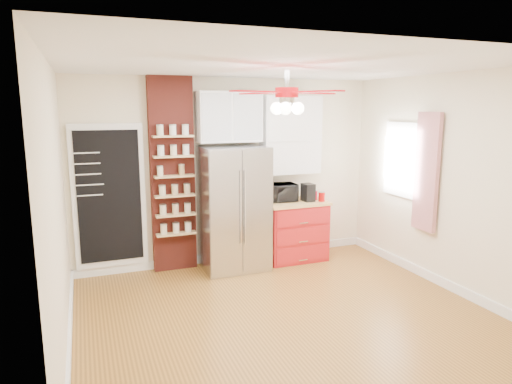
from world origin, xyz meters
name	(u,v)px	position (x,y,z in m)	size (l,w,h in m)	color
floor	(284,314)	(0.00, 0.00, 0.00)	(4.50, 4.50, 0.00)	#9B6827
ceiling	(287,65)	(0.00, 0.00, 2.70)	(4.50, 4.50, 0.00)	white
wall_back	(229,172)	(0.00, 2.00, 1.35)	(4.50, 0.02, 2.70)	beige
wall_front	(411,249)	(0.00, -2.00, 1.35)	(4.50, 0.02, 2.70)	beige
wall_left	(57,213)	(-2.25, 0.00, 1.35)	(0.02, 4.00, 2.70)	beige
wall_right	(450,183)	(2.25, 0.00, 1.35)	(0.02, 4.00, 2.70)	beige
chalkboard	(109,197)	(-1.70, 1.96, 1.10)	(0.95, 0.05, 1.95)	white
brick_pillar	(172,175)	(-0.85, 1.92, 1.35)	(0.60, 0.16, 2.70)	maroon
fridge	(234,208)	(-0.05, 1.63, 0.88)	(0.90, 0.70, 1.75)	#B9B9BE
upper_glass_cabinet	(229,117)	(-0.05, 1.82, 2.15)	(0.90, 0.35, 0.70)	white
red_cabinet	(294,230)	(0.92, 1.68, 0.45)	(0.94, 0.64, 0.90)	red
upper_shelf_unit	(290,135)	(0.92, 1.85, 1.88)	(0.90, 0.30, 1.15)	white
window	(403,160)	(2.23, 0.90, 1.55)	(0.04, 0.75, 1.05)	white
curtain	(427,172)	(2.18, 0.35, 1.45)	(0.06, 0.40, 1.55)	#AA1623
ceiling_fan	(287,93)	(0.00, 0.00, 2.42)	(1.40, 1.40, 0.44)	silver
toaster_oven	(280,193)	(0.71, 1.76, 1.03)	(0.47, 0.32, 0.26)	black
coffee_maker	(308,192)	(1.11, 1.61, 1.03)	(0.15, 0.20, 0.26)	black
canister_left	(322,197)	(1.29, 1.52, 0.97)	(0.10, 0.10, 0.14)	#A80A09
canister_right	(314,195)	(1.25, 1.68, 0.97)	(0.10, 0.10, 0.14)	#B3091D
pantry_jar_oats	(160,171)	(-1.04, 1.77, 1.44)	(0.08, 0.08, 0.13)	beige
pantry_jar_beans	(182,170)	(-0.75, 1.77, 1.44)	(0.08, 0.08, 0.13)	olive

